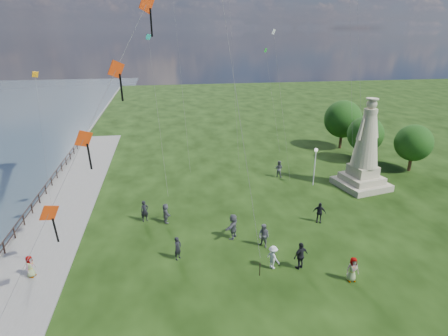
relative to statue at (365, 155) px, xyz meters
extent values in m
cube|color=slate|center=(-30.26, -5.24, -3.49)|extent=(0.30, 160.00, 0.60)
cube|color=slate|center=(-27.76, -7.24, -3.24)|extent=(5.00, 60.00, 0.10)
cylinder|color=black|center=(-30.06, -7.24, -2.79)|extent=(0.11, 0.11, 1.00)
cylinder|color=black|center=(-30.06, -5.24, -2.79)|extent=(0.11, 0.11, 1.00)
cylinder|color=black|center=(-30.06, -3.24, -2.79)|extent=(0.11, 0.11, 1.00)
cylinder|color=black|center=(-30.06, -1.24, -2.79)|extent=(0.11, 0.11, 1.00)
cylinder|color=black|center=(-30.06, 0.76, -2.79)|extent=(0.11, 0.11, 1.00)
cylinder|color=black|center=(-30.06, 2.76, -2.79)|extent=(0.11, 0.11, 1.00)
cylinder|color=black|center=(-30.06, 4.76, -2.79)|extent=(0.11, 0.11, 1.00)
cylinder|color=black|center=(-30.06, 6.76, -2.79)|extent=(0.11, 0.11, 1.00)
cylinder|color=black|center=(-30.06, 8.76, -2.79)|extent=(0.11, 0.11, 1.00)
cylinder|color=black|center=(-30.06, 10.76, -2.79)|extent=(0.11, 0.11, 1.00)
cylinder|color=black|center=(-30.06, 12.76, -2.79)|extent=(0.11, 0.11, 1.00)
cylinder|color=black|center=(-30.06, 14.76, -2.79)|extent=(0.11, 0.11, 1.00)
cylinder|color=black|center=(-30.06, 16.76, -2.79)|extent=(0.11, 0.11, 1.00)
cylinder|color=black|center=(-30.06, 18.76, -2.79)|extent=(0.11, 0.11, 1.00)
cylinder|color=black|center=(-30.06, 20.76, -2.79)|extent=(0.11, 0.11, 1.00)
cube|color=black|center=(-30.06, -5.24, -2.31)|extent=(0.06, 52.00, 0.06)
cube|color=black|center=(-30.06, -5.24, -2.74)|extent=(0.06, 52.00, 0.06)
cube|color=tan|center=(0.00, 0.00, -2.99)|extent=(5.11, 5.11, 0.61)
cube|color=tan|center=(0.00, 0.00, -2.38)|extent=(3.90, 3.90, 0.61)
cube|color=tan|center=(0.00, 0.00, -1.56)|extent=(2.68, 2.68, 1.02)
cylinder|color=tan|center=(0.00, 0.00, 4.25)|extent=(1.46, 1.46, 0.41)
sphere|color=tan|center=(0.00, 0.00, 4.89)|extent=(0.94, 0.94, 0.94)
cylinder|color=tan|center=(0.00, 0.00, 5.38)|extent=(1.12, 1.12, 0.10)
cylinder|color=silver|center=(-4.47, 1.15, -1.52)|extent=(0.11, 0.11, 3.55)
sphere|color=white|center=(-4.47, 1.15, 0.37)|extent=(0.36, 0.36, 0.36)
cylinder|color=#382314|center=(3.85, 6.98, -2.28)|extent=(0.36, 0.36, 2.03)
sphere|color=#1B380F|center=(3.85, 6.98, 0.01)|extent=(4.07, 4.07, 4.07)
cylinder|color=#382314|center=(7.42, 3.34, -2.31)|extent=(0.36, 0.36, 1.96)
sphere|color=#1B380F|center=(7.42, 3.34, -0.11)|extent=(3.92, 3.92, 3.92)
cylinder|color=#382314|center=(3.60, 12.33, -2.11)|extent=(0.36, 0.36, 2.37)
sphere|color=#1B380F|center=(3.60, 12.33, 0.56)|extent=(4.74, 4.74, 4.74)
imported|color=black|center=(-18.27, -9.60, -2.46)|extent=(0.70, 0.72, 1.67)
imported|color=#595960|center=(-12.20, -9.04, -2.41)|extent=(0.96, 1.01, 1.78)
imported|color=silver|center=(-12.24, -11.57, -2.49)|extent=(0.99, 1.17, 1.61)
imported|color=black|center=(-10.49, -11.88, -2.34)|extent=(1.25, 0.97, 1.90)
imported|color=#595960|center=(-7.78, -13.59, -2.48)|extent=(0.81, 0.51, 1.62)
imported|color=#595960|center=(-19.02, -4.30, -2.48)|extent=(0.95, 1.61, 1.62)
imported|color=black|center=(-20.69, -3.84, -2.41)|extent=(0.76, 0.64, 1.77)
imported|color=#595960|center=(-7.24, 3.83, -2.40)|extent=(1.02, 0.91, 1.78)
imported|color=black|center=(-6.88, -6.17, -2.43)|extent=(1.13, 0.87, 1.72)
imported|color=#595960|center=(-27.39, -10.23, -2.57)|extent=(0.64, 0.81, 1.44)
imported|color=#595960|center=(-14.13, -7.50, -2.33)|extent=(1.63, 1.93, 1.94)
cube|color=red|center=(-24.54, -13.72, 2.79)|extent=(0.87, 0.64, 1.03)
cube|color=black|center=(-24.36, -13.82, 1.84)|extent=(0.10, 0.28, 1.48)
cube|color=red|center=(-22.78, -12.10, 6.06)|extent=(0.87, 0.64, 1.03)
cube|color=black|center=(-22.60, -12.20, 5.11)|extent=(0.10, 0.28, 1.48)
cube|color=red|center=(-21.03, -10.48, 9.33)|extent=(0.87, 0.64, 1.03)
cube|color=black|center=(-20.85, -10.58, 8.38)|extent=(0.10, 0.28, 1.48)
cube|color=red|center=(-19.28, -8.86, 12.60)|extent=(0.87, 0.64, 1.03)
cube|color=black|center=(-19.10, -8.96, 11.65)|extent=(0.10, 0.28, 1.48)
cylinder|color=black|center=(-13.26, -12.24, -2.84)|extent=(0.06, 0.06, 0.90)
cube|color=teal|center=(-19.79, 5.48, 10.62)|extent=(0.51, 0.39, 0.57)
cylinder|color=#595959|center=(-19.29, 2.98, 3.69)|extent=(1.02, 5.02, 13.87)
cube|color=silver|center=(-7.33, 7.68, 11.03)|extent=(0.51, 0.39, 0.57)
cylinder|color=#595959|center=(-6.83, 5.18, 3.89)|extent=(1.02, 5.02, 14.28)
cylinder|color=#595959|center=(0.25, 5.49, 8.52)|extent=(1.02, 5.02, 23.53)
cylinder|color=#595959|center=(-16.81, 9.03, 6.56)|extent=(1.02, 5.02, 19.62)
cube|color=green|center=(-5.72, 16.55, 8.76)|extent=(0.51, 0.39, 0.57)
cylinder|color=#595959|center=(-5.22, 14.05, 2.76)|extent=(1.02, 5.02, 12.01)
cube|color=#FF9E10|center=(-29.12, 2.40, 7.78)|extent=(0.51, 0.39, 0.57)
cylinder|color=#595959|center=(-28.62, -0.10, 2.27)|extent=(1.02, 5.02, 11.03)
cylinder|color=#595959|center=(-11.55, 8.13, 10.04)|extent=(1.02, 5.02, 26.57)
cylinder|color=#595959|center=(0.20, 3.24, 7.26)|extent=(1.02, 5.02, 21.00)
camera|label=1|loc=(-18.54, -31.40, 11.35)|focal=30.00mm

